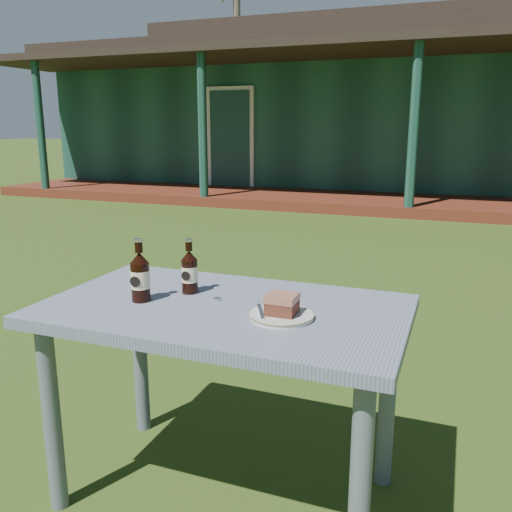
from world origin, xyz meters
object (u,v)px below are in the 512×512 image
at_px(cola_bottle_near, 190,271).
at_px(cola_bottle_far, 140,276).
at_px(cafe_table, 224,334).
at_px(plate, 281,315).
at_px(cake_slice, 282,304).

relative_size(cola_bottle_near, cola_bottle_far, 0.91).
bearing_deg(cola_bottle_far, cafe_table, 12.01).
distance_m(plate, cola_bottle_near, 0.41).
height_order(cafe_table, plate, plate).
height_order(cafe_table, cake_slice, cake_slice).
height_order(cake_slice, cola_bottle_near, cola_bottle_near).
relative_size(cafe_table, cola_bottle_near, 6.11).
height_order(cake_slice, cola_bottle_far, cola_bottle_far).
xyz_separation_m(cafe_table, plate, (0.22, -0.05, 0.11)).
xyz_separation_m(cafe_table, cola_bottle_near, (-0.17, 0.08, 0.18)).
relative_size(cafe_table, cake_slice, 13.04).
bearing_deg(cola_bottle_far, cake_slice, 1.45).
xyz_separation_m(cafe_table, cake_slice, (0.22, -0.05, 0.15)).
bearing_deg(cola_bottle_near, plate, -18.65).
bearing_deg(cafe_table, plate, -12.52).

